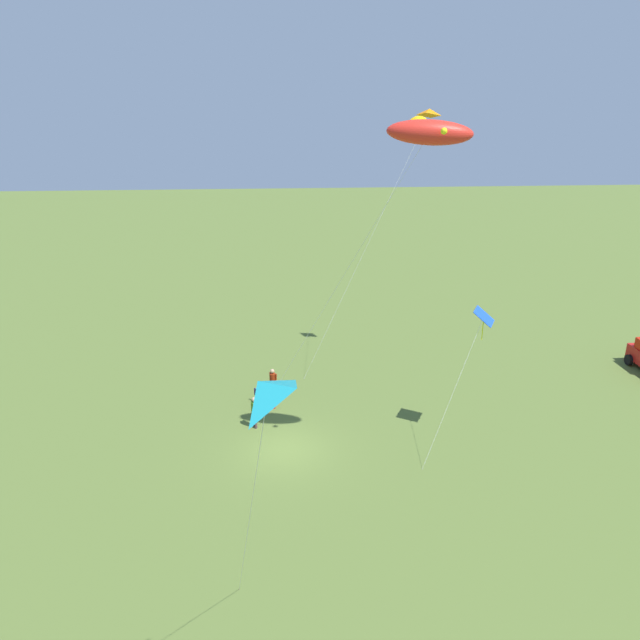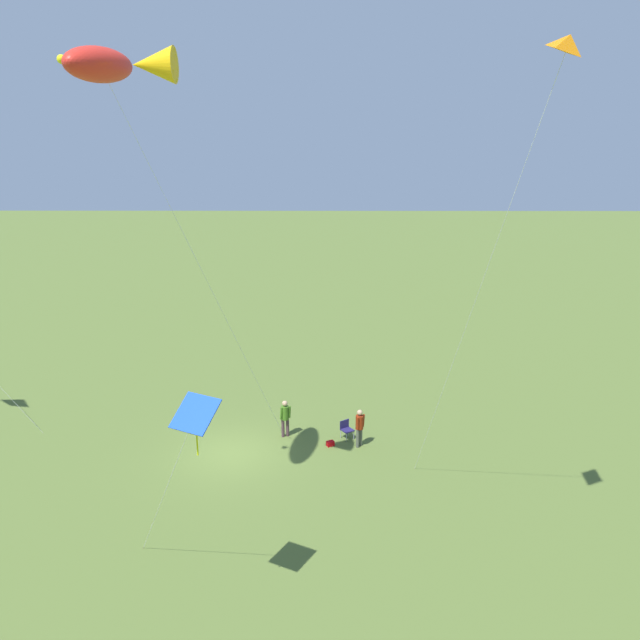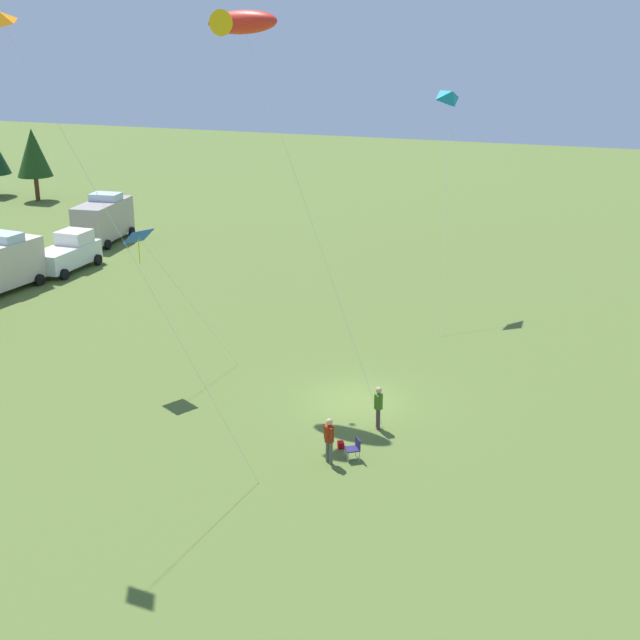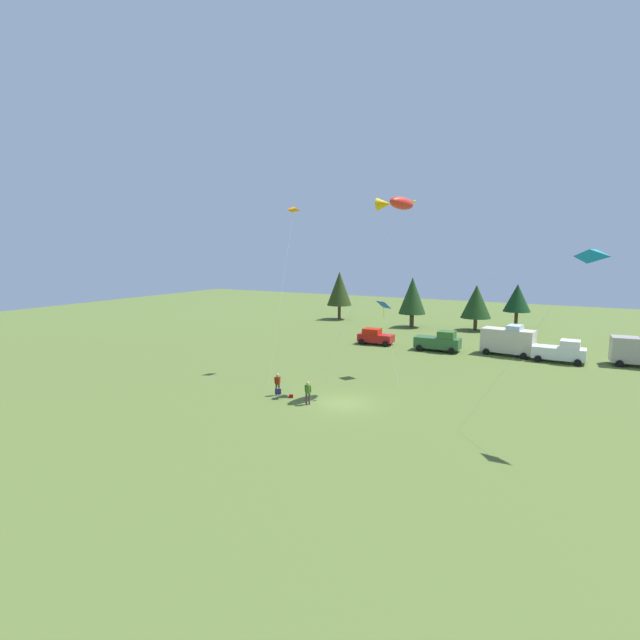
# 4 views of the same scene
# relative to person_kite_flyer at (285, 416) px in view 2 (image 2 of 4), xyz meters

# --- Properties ---
(ground_plane) EXTENTS (160.00, 160.00, 0.00)m
(ground_plane) POSITION_rel_person_kite_flyer_xyz_m (2.23, 1.54, -1.02)
(ground_plane) COLOR #53682D
(person_kite_flyer) EXTENTS (0.52, 0.44, 1.74)m
(person_kite_flyer) POSITION_rel_person_kite_flyer_xyz_m (0.00, 0.00, 0.00)
(person_kite_flyer) COLOR #4E353B
(person_kite_flyer) RESTS_ON ground
(folding_chair) EXTENTS (0.67, 0.67, 0.82)m
(folding_chair) POSITION_rel_person_kite_flyer_xyz_m (-2.73, 0.12, -0.53)
(folding_chair) COLOR #241E52
(folding_chair) RESTS_ON ground
(person_spectator) EXTENTS (0.50, 0.50, 1.74)m
(person_spectator) POSITION_rel_person_kite_flyer_xyz_m (-3.28, 0.91, 0.00)
(person_spectator) COLOR #505546
(person_spectator) RESTS_ON ground
(backpack_on_grass) EXTENTS (0.38, 0.34, 0.22)m
(backpack_on_grass) POSITION_rel_person_kite_flyer_xyz_m (-2.01, 0.87, -0.91)
(backpack_on_grass) COLOR #B0070D
(backpack_on_grass) RESTS_ON ground
(kite_large_fish) EXTENTS (5.28, 9.12, 15.49)m
(kite_large_fish) POSITION_rel_person_kite_flyer_xyz_m (3.99, 7.20, 13.93)
(kite_large_fish) COLOR red
(kite_large_fish) RESTS_ON ground
(kite_delta_orange) EXTENTS (2.46, 7.79, 15.46)m
(kite_delta_orange) POSITION_rel_person_kite_flyer_xyz_m (-7.28, 9.84, 14.08)
(kite_delta_orange) COLOR orange
(kite_delta_orange) RESTS_ON ground
(kite_diamond_blue) EXTENTS (3.43, 3.81, 6.77)m
(kite_diamond_blue) POSITION_rel_person_kite_flyer_xyz_m (1.57, 10.93, 5.29)
(kite_diamond_blue) COLOR blue
(kite_diamond_blue) RESTS_ON ground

